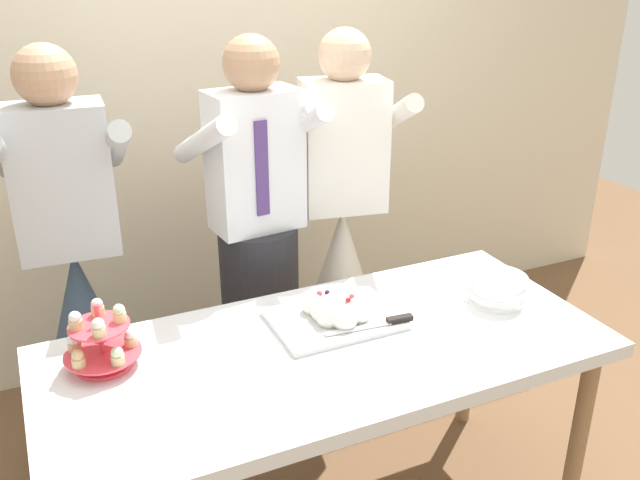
% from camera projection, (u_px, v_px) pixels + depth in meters
% --- Properties ---
extents(rear_wall, '(5.20, 0.10, 2.90)m').
position_uv_depth(rear_wall, '(192.00, 63.00, 3.13)').
color(rear_wall, beige).
rests_on(rear_wall, ground_plane).
extents(dessert_table, '(1.80, 0.80, 0.78)m').
position_uv_depth(dessert_table, '(328.00, 365.00, 2.22)').
color(dessert_table, silver).
rests_on(dessert_table, ground_plane).
extents(cupcake_stand, '(0.23, 0.23, 0.21)m').
position_uv_depth(cupcake_stand, '(101.00, 342.00, 2.05)').
color(cupcake_stand, '#D83F4C').
rests_on(cupcake_stand, dessert_table).
extents(main_cake_tray, '(0.44, 0.31, 0.13)m').
position_uv_depth(main_cake_tray, '(335.00, 311.00, 2.31)').
color(main_cake_tray, silver).
rests_on(main_cake_tray, dessert_table).
extents(plate_stack, '(0.20, 0.20, 0.10)m').
position_uv_depth(plate_stack, '(497.00, 288.00, 2.44)').
color(plate_stack, white).
rests_on(plate_stack, dessert_table).
extents(person_groom, '(0.51, 0.53, 1.66)m').
position_uv_depth(person_groom, '(259.00, 266.00, 2.79)').
color(person_groom, '#232328').
rests_on(person_groom, ground_plane).
extents(person_bride, '(0.57, 0.56, 1.66)m').
position_uv_depth(person_bride, '(342.00, 280.00, 3.04)').
color(person_bride, white).
rests_on(person_bride, ground_plane).
extents(person_guest, '(0.56, 0.56, 1.66)m').
position_uv_depth(person_guest, '(85.00, 331.00, 2.64)').
color(person_guest, '#334760').
rests_on(person_guest, ground_plane).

